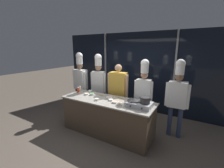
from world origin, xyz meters
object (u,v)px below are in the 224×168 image
(prep_bowl_shrimp, at_px, (116,102))
(serving_spoon_solid, at_px, (101,95))
(stock_pot, at_px, (145,100))
(person_guest, at_px, (118,88))
(prep_bowl_bean_sprouts, at_px, (97,99))
(prep_bowl_noodles, at_px, (87,94))
(prep_bowl_chicken, at_px, (110,98))
(frying_pan, at_px, (134,100))
(prep_bowl_mushrooms, at_px, (119,104))
(chef_sous, at_px, (99,80))
(serving_spoon_slotted, at_px, (121,98))
(portable_stove, at_px, (139,104))
(squeeze_bottle_oil, at_px, (80,88))
(prep_bowl_garlic, at_px, (90,91))
(chef_pastry, at_px, (177,94))
(prep_bowl_scallions, at_px, (92,94))
(prep_bowl_rice, at_px, (111,100))
(squeeze_bottle_chili, at_px, (78,90))
(chef_head, at_px, (80,79))
(chef_line, at_px, (144,89))

(prep_bowl_shrimp, bearing_deg, serving_spoon_solid, 154.98)
(stock_pot, distance_m, person_guest, 1.23)
(prep_bowl_bean_sprouts, xyz_separation_m, person_guest, (0.15, 0.82, 0.10))
(prep_bowl_noodles, bearing_deg, prep_bowl_chicken, 3.45)
(frying_pan, height_order, prep_bowl_shrimp, frying_pan)
(prep_bowl_shrimp, height_order, prep_bowl_mushrooms, prep_bowl_mushrooms)
(chef_sous, bearing_deg, serving_spoon_slotted, 143.66)
(portable_stove, height_order, prep_bowl_shrimp, portable_stove)
(squeeze_bottle_oil, height_order, prep_bowl_garlic, squeeze_bottle_oil)
(portable_stove, xyz_separation_m, prep_bowl_mushrooms, (-0.42, -0.16, -0.03))
(stock_pot, xyz_separation_m, prep_bowl_shrimp, (-0.69, -0.05, -0.16))
(frying_pan, bearing_deg, chef_pastry, 44.12)
(prep_bowl_shrimp, distance_m, chef_sous, 1.38)
(prep_bowl_chicken, bearing_deg, prep_bowl_shrimp, -33.96)
(prep_bowl_shrimp, distance_m, prep_bowl_garlic, 1.15)
(squeeze_bottle_oil, height_order, prep_bowl_mushrooms, squeeze_bottle_oil)
(prep_bowl_scallions, bearing_deg, chef_sous, 109.65)
(prep_bowl_mushrooms, distance_m, prep_bowl_garlic, 1.33)
(prep_bowl_chicken, height_order, prep_bowl_rice, prep_bowl_chicken)
(squeeze_bottle_chili, distance_m, prep_bowl_shrimp, 1.38)
(prep_bowl_noodles, xyz_separation_m, chef_head, (-0.79, 0.63, 0.22))
(prep_bowl_chicken, bearing_deg, chef_pastry, 22.56)
(prep_bowl_bean_sprouts, bearing_deg, frying_pan, 8.41)
(squeeze_bottle_chili, height_order, prep_bowl_rice, squeeze_bottle_chili)
(serving_spoon_solid, bearing_deg, squeeze_bottle_chili, -173.64)
(prep_bowl_garlic, bearing_deg, prep_bowl_noodles, -72.63)
(squeeze_bottle_chili, xyz_separation_m, prep_bowl_scallions, (0.51, -0.00, -0.05))
(prep_bowl_bean_sprouts, height_order, chef_head, chef_head)
(prep_bowl_chicken, xyz_separation_m, chef_line, (0.70, 0.55, 0.19))
(prep_bowl_bean_sprouts, height_order, serving_spoon_slotted, prep_bowl_bean_sprouts)
(squeeze_bottle_oil, height_order, chef_pastry, chef_pastry)
(stock_pot, relative_size, chef_pastry, 0.13)
(chef_sous, height_order, person_guest, chef_sous)
(prep_bowl_chicken, bearing_deg, squeeze_bottle_chili, 179.50)
(squeeze_bottle_oil, bearing_deg, portable_stove, -7.96)
(stock_pot, xyz_separation_m, prep_bowl_bean_sprouts, (-1.17, -0.14, -0.16))
(frying_pan, distance_m, prep_bowl_mushrooms, 0.35)
(prep_bowl_shrimp, relative_size, prep_bowl_garlic, 1.61)
(prep_bowl_chicken, xyz_separation_m, serving_spoon_solid, (-0.32, 0.09, -0.02))
(serving_spoon_solid, height_order, chef_line, chef_line)
(prep_bowl_garlic, distance_m, serving_spoon_solid, 0.49)
(portable_stove, bearing_deg, prep_bowl_mushrooms, -158.82)
(prep_bowl_bean_sprouts, xyz_separation_m, prep_bowl_rice, (0.31, 0.16, -0.01))
(frying_pan, distance_m, squeeze_bottle_oil, 1.87)
(serving_spoon_solid, relative_size, chef_sous, 0.13)
(prep_bowl_rice, height_order, serving_spoon_solid, prep_bowl_rice)
(portable_stove, distance_m, chef_line, 0.72)
(chef_pastry, bearing_deg, squeeze_bottle_chili, 11.96)
(prep_bowl_bean_sprouts, relative_size, prep_bowl_garlic, 1.05)
(prep_bowl_chicken, xyz_separation_m, person_guest, (-0.05, 0.55, 0.11))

